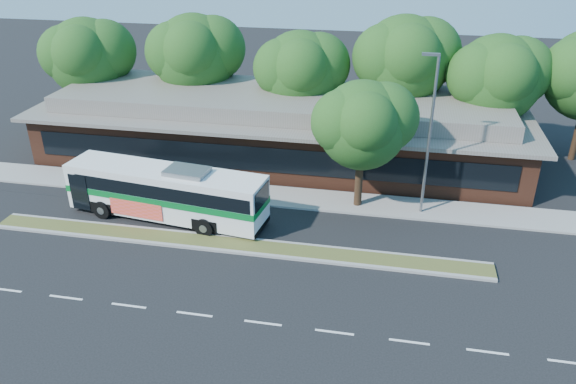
% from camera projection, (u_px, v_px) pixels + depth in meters
% --- Properties ---
extents(ground, '(120.00, 120.00, 0.00)m').
position_uv_depth(ground, '(228.00, 252.00, 28.29)').
color(ground, black).
rests_on(ground, ground).
extents(median_strip, '(26.00, 1.10, 0.15)m').
position_uv_depth(median_strip, '(231.00, 244.00, 28.79)').
color(median_strip, '#4B5423').
rests_on(median_strip, ground).
extents(sidewalk, '(44.00, 2.60, 0.12)m').
position_uv_depth(sidewalk, '(258.00, 195.00, 33.88)').
color(sidewalk, gray).
rests_on(sidewalk, ground).
extents(parking_lot, '(14.00, 12.00, 0.01)m').
position_uv_depth(parking_lot, '(26.00, 151.00, 40.15)').
color(parking_lot, black).
rests_on(parking_lot, ground).
extents(plaza_building, '(33.20, 11.20, 4.45)m').
position_uv_depth(plaza_building, '(280.00, 126.00, 38.74)').
color(plaza_building, '#562A1B').
rests_on(plaza_building, ground).
extents(lamp_post, '(0.93, 0.18, 9.07)m').
position_uv_depth(lamp_post, '(429.00, 132.00, 29.73)').
color(lamp_post, slate).
rests_on(lamp_post, ground).
extents(tree_bg_a, '(6.47, 5.80, 8.63)m').
position_uv_depth(tree_bg_a, '(93.00, 55.00, 41.45)').
color(tree_bg_a, black).
rests_on(tree_bg_a, ground).
extents(tree_bg_b, '(6.69, 6.00, 9.00)m').
position_uv_depth(tree_bg_b, '(200.00, 53.00, 40.84)').
color(tree_bg_b, black).
rests_on(tree_bg_b, ground).
extents(tree_bg_c, '(6.24, 5.60, 8.26)m').
position_uv_depth(tree_bg_c, '(306.00, 69.00, 38.84)').
color(tree_bg_c, black).
rests_on(tree_bg_c, ground).
extents(tree_bg_d, '(6.91, 6.20, 9.37)m').
position_uv_depth(tree_bg_d, '(411.00, 59.00, 38.15)').
color(tree_bg_d, black).
rests_on(tree_bg_d, ground).
extents(tree_bg_e, '(6.47, 5.80, 8.50)m').
position_uv_depth(tree_bg_e, '(503.00, 77.00, 36.55)').
color(tree_bg_e, black).
rests_on(tree_bg_e, ground).
extents(transit_bus, '(11.51, 3.86, 3.17)m').
position_uv_depth(transit_bus, '(167.00, 189.00, 30.67)').
color(transit_bus, white).
rests_on(transit_bus, ground).
extents(sedan, '(4.58, 2.29, 1.28)m').
position_uv_depth(sedan, '(85.00, 149.00, 38.81)').
color(sedan, '#A7A8AE').
rests_on(sedan, ground).
extents(sidewalk_tree, '(5.50, 4.93, 7.45)m').
position_uv_depth(sidewalk_tree, '(369.00, 123.00, 30.47)').
color(sidewalk_tree, black).
rests_on(sidewalk_tree, ground).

